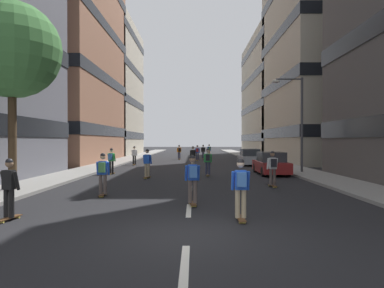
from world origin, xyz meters
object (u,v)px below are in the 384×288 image
(skater_2, at_px, (147,162))
(skater_8, at_px, (209,150))
(skater_9, at_px, (208,160))
(skater_5, at_px, (9,186))
(skater_4, at_px, (193,155))
(skater_11, at_px, (179,151))
(skater_6, at_px, (203,151))
(streetlamp_right, at_px, (297,114))
(skater_10, at_px, (193,177))
(skater_7, at_px, (273,166))
(parked_car_near, at_px, (250,158))
(skater_12, at_px, (111,159))
(skater_0, at_px, (197,152))
(parked_car_mid, at_px, (271,164))
(street_tree_near, at_px, (12,50))
(skater_13, at_px, (103,172))
(skater_3, at_px, (134,155))
(skater_1, at_px, (241,185))

(skater_2, distance_m, skater_8, 28.95)
(skater_8, relative_size, skater_9, 1.00)
(skater_2, relative_size, skater_5, 1.00)
(skater_4, xyz_separation_m, skater_11, (-1.71, 10.86, 0.03))
(skater_5, relative_size, skater_6, 1.00)
(streetlamp_right, relative_size, skater_2, 3.65)
(skater_10, bearing_deg, streetlamp_right, 59.19)
(skater_7, height_order, skater_9, same)
(skater_4, distance_m, skater_8, 18.11)
(parked_car_near, bearing_deg, skater_11, 125.20)
(skater_5, height_order, skater_6, same)
(skater_11, xyz_separation_m, skater_12, (-3.81, -18.98, 0.00))
(skater_5, height_order, skater_9, same)
(parked_car_near, relative_size, skater_0, 2.47)
(parked_car_mid, distance_m, skater_12, 10.83)
(street_tree_near, bearing_deg, skater_8, 73.41)
(street_tree_near, xyz_separation_m, skater_13, (4.32, -1.18, -5.27))
(skater_6, xyz_separation_m, skater_8, (1.00, 5.50, 0.03))
(street_tree_near, xyz_separation_m, skater_0, (8.45, 24.59, -5.27))
(skater_2, height_order, skater_6, same)
(parked_car_mid, height_order, skater_4, skater_4)
(skater_2, xyz_separation_m, skater_12, (-2.77, 2.42, 0.03))
(skater_6, distance_m, skater_7, 27.20)
(parked_car_near, xyz_separation_m, skater_2, (-8.05, -11.46, 0.29))
(parked_car_mid, height_order, skater_10, skater_10)
(parked_car_mid, bearing_deg, streetlamp_right, 16.71)
(streetlamp_right, relative_size, skater_8, 3.65)
(skater_0, relative_size, skater_4, 1.00)
(streetlamp_right, bearing_deg, skater_4, 133.62)
(skater_4, height_order, skater_12, same)
(skater_12, bearing_deg, streetlamp_right, 2.54)
(parked_car_near, height_order, skater_8, skater_8)
(skater_3, bearing_deg, parked_car_near, -0.30)
(skater_0, height_order, skater_1, same)
(skater_7, bearing_deg, streetlamp_right, 65.38)
(skater_2, bearing_deg, street_tree_near, -132.06)
(skater_2, relative_size, skater_10, 1.00)
(skater_0, bearing_deg, skater_3, -129.37)
(street_tree_near, bearing_deg, skater_2, 47.94)
(parked_car_mid, relative_size, skater_5, 2.47)
(skater_12, bearing_deg, skater_4, 55.83)
(skater_5, relative_size, skater_8, 1.00)
(skater_0, bearing_deg, skater_10, -90.89)
(skater_1, relative_size, skater_2, 1.00)
(skater_7, bearing_deg, skater_12, 145.70)
(skater_12, bearing_deg, skater_9, -8.62)
(skater_3, bearing_deg, skater_9, -57.20)
(skater_3, xyz_separation_m, skater_5, (0.32, -22.85, 0.00))
(streetlamp_right, relative_size, skater_0, 3.65)
(streetlamp_right, bearing_deg, skater_7, -114.62)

